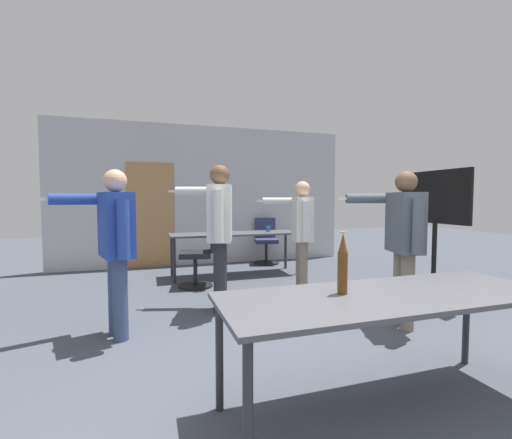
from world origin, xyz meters
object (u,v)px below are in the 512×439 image
(office_chair_mid_tucked, at_px, (266,242))
(beer_bottle, at_px, (343,265))
(person_right_polo, at_px, (219,224))
(person_near_casual, at_px, (115,238))
(office_chair_side_rolled, at_px, (200,257))
(tv_screen, at_px, (435,220))
(person_left_plaid, at_px, (301,227))
(person_center_tall, at_px, (403,234))
(drink_cup, at_px, (268,229))

(office_chair_mid_tucked, relative_size, beer_bottle, 2.41)
(person_right_polo, height_order, office_chair_mid_tucked, person_right_polo)
(person_near_casual, xyz_separation_m, office_chair_side_rolled, (1.06, 1.68, -0.51))
(person_right_polo, relative_size, office_chair_mid_tucked, 1.85)
(tv_screen, xyz_separation_m, office_chair_side_rolled, (-2.85, 1.64, -0.61))
(office_chair_mid_tucked, bearing_deg, person_left_plaid, 95.42)
(person_near_casual, height_order, person_center_tall, person_center_tall)
(person_left_plaid, height_order, beer_bottle, person_left_plaid)
(person_right_polo, xyz_separation_m, drink_cup, (1.30, 1.87, -0.24))
(beer_bottle, bearing_deg, tv_screen, 34.89)
(beer_bottle, bearing_deg, office_chair_mid_tucked, 76.01)
(tv_screen, relative_size, person_center_tall, 1.05)
(person_left_plaid, xyz_separation_m, beer_bottle, (-0.87, -2.44, -0.02))
(office_chair_side_rolled, relative_size, office_chair_mid_tucked, 1.02)
(person_near_casual, relative_size, person_right_polo, 0.93)
(person_left_plaid, height_order, office_chair_side_rolled, person_left_plaid)
(office_chair_side_rolled, bearing_deg, beer_bottle, -163.87)
(beer_bottle, bearing_deg, person_right_polo, 99.08)
(person_center_tall, relative_size, office_chair_side_rolled, 1.69)
(person_left_plaid, distance_m, office_chair_side_rolled, 1.63)
(beer_bottle, bearing_deg, person_left_plaid, 70.38)
(tv_screen, xyz_separation_m, person_right_polo, (-2.80, 0.42, -0.03))
(beer_bottle, xyz_separation_m, drink_cup, (0.96, 4.01, -0.13))
(tv_screen, distance_m, drink_cup, 2.76)
(person_left_plaid, distance_m, person_near_casual, 2.44)
(person_near_casual, distance_m, drink_cup, 3.36)
(office_chair_mid_tucked, height_order, beer_bottle, beer_bottle)
(office_chair_mid_tucked, bearing_deg, person_center_tall, 105.86)
(beer_bottle, relative_size, drink_cup, 3.91)
(tv_screen, relative_size, person_left_plaid, 1.08)
(person_center_tall, xyz_separation_m, beer_bottle, (-1.37, -1.05, -0.04))
(person_left_plaid, distance_m, beer_bottle, 2.59)
(person_near_casual, bearing_deg, person_center_tall, -119.00)
(person_near_casual, xyz_separation_m, office_chair_mid_tucked, (2.66, 3.20, -0.52))
(tv_screen, bearing_deg, person_left_plaid, -114.43)
(person_near_casual, bearing_deg, person_left_plaid, -88.22)
(person_near_casual, xyz_separation_m, person_center_tall, (2.82, -0.62, 0.01))
(person_near_casual, relative_size, office_chair_side_rolled, 1.69)
(person_left_plaid, bearing_deg, person_near_casual, 122.09)
(tv_screen, xyz_separation_m, beer_bottle, (-2.46, -1.72, -0.14))
(person_right_polo, height_order, drink_cup, person_right_polo)
(person_left_plaid, bearing_deg, beer_bottle, 174.14)
(tv_screen, relative_size, drink_cup, 17.19)
(person_left_plaid, xyz_separation_m, office_chair_side_rolled, (-1.25, 0.91, -0.49))
(office_chair_side_rolled, xyz_separation_m, beer_bottle, (0.38, -3.35, 0.47))
(person_center_tall, bearing_deg, person_right_polo, 74.13)
(person_right_polo, xyz_separation_m, office_chair_mid_tucked, (1.55, 2.73, -0.60))
(office_chair_side_rolled, bearing_deg, person_center_tall, -133.06)
(person_left_plaid, bearing_deg, person_center_tall, -146.33)
(person_center_tall, height_order, office_chair_mid_tucked, person_center_tall)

